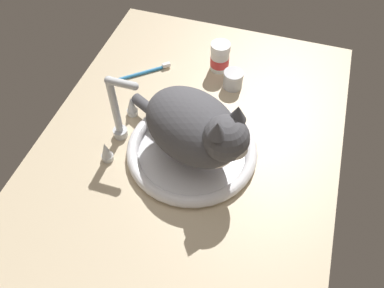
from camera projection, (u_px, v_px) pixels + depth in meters
countertop at (185, 156)px, 107.97cm from camera, size 116.59×81.25×3.00cm
sink_basin at (192, 150)px, 105.65cm from camera, size 35.07×35.07×3.12cm
faucet at (119, 116)px, 104.04cm from camera, size 20.27×9.69×21.91cm
cat at (198, 129)px, 96.54cm from camera, size 29.48×37.48×20.90cm
metal_jar at (233, 79)px, 120.50cm from camera, size 6.12×6.12×5.54cm
pill_bottle at (221, 58)px, 124.10cm from camera, size 6.12×6.12×9.68cm
toothbrush at (146, 72)px, 125.82cm from camera, size 12.11×13.98×1.70cm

